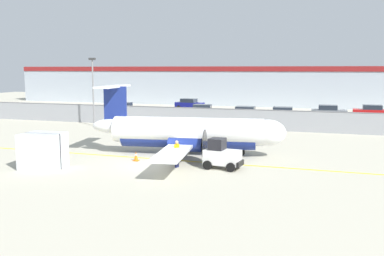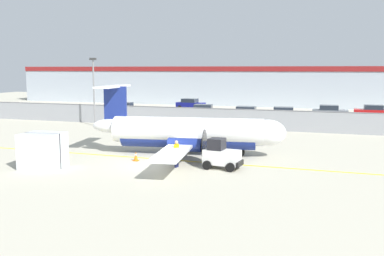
{
  "view_description": "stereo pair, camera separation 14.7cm",
  "coord_description": "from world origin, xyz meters",
  "px_view_note": "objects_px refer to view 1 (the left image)",
  "views": [
    {
      "loc": [
        10.59,
        -24.5,
        6.12
      ],
      "look_at": [
        0.97,
        5.08,
        1.8
      ],
      "focal_mm": 40.0,
      "sensor_mm": 36.0,
      "label": 1
    },
    {
      "loc": [
        10.72,
        -24.45,
        6.12
      ],
      "look_at": [
        0.97,
        5.08,
        1.8
      ],
      "focal_mm": 40.0,
      "sensor_mm": 36.0,
      "label": 2
    }
  ],
  "objects_px": {
    "cargo_container": "(43,151)",
    "parked_car_3": "(246,113)",
    "traffic_cone_near_left": "(235,146)",
    "parked_car_5": "(329,112)",
    "parked_car_2": "(203,111)",
    "parked_car_4": "(282,114)",
    "parked_car_6": "(371,111)",
    "baggage_tug": "(222,155)",
    "parked_car_1": "(189,104)",
    "parked_car_0": "(123,109)",
    "commuter_airplane": "(191,133)",
    "apron_light_pole": "(93,86)",
    "ground_crew_worker": "(177,152)",
    "traffic_cone_near_right": "(136,156)"
  },
  "relations": [
    {
      "from": "cargo_container",
      "to": "parked_car_3",
      "type": "xyz_separation_m",
      "value": [
        7.3,
        28.12,
        -0.21
      ]
    },
    {
      "from": "traffic_cone_near_left",
      "to": "parked_car_5",
      "type": "height_order",
      "value": "parked_car_5"
    },
    {
      "from": "parked_car_2",
      "to": "parked_car_4",
      "type": "distance_m",
      "value": 9.76
    },
    {
      "from": "parked_car_5",
      "to": "parked_car_6",
      "type": "relative_size",
      "value": 1.01
    },
    {
      "from": "baggage_tug",
      "to": "parked_car_1",
      "type": "height_order",
      "value": "baggage_tug"
    },
    {
      "from": "parked_car_1",
      "to": "parked_car_3",
      "type": "relative_size",
      "value": 1.03
    },
    {
      "from": "parked_car_0",
      "to": "parked_car_6",
      "type": "bearing_deg",
      "value": 8.23
    },
    {
      "from": "commuter_airplane",
      "to": "parked_car_6",
      "type": "xyz_separation_m",
      "value": [
        14.19,
        28.22,
        -0.71
      ]
    },
    {
      "from": "parked_car_3",
      "to": "parked_car_6",
      "type": "xyz_separation_m",
      "value": [
        14.27,
        6.94,
        0.0
      ]
    },
    {
      "from": "apron_light_pole",
      "to": "traffic_cone_near_left",
      "type": "bearing_deg",
      "value": -27.67
    },
    {
      "from": "cargo_container",
      "to": "ground_crew_worker",
      "type": "bearing_deg",
      "value": 16.0
    },
    {
      "from": "ground_crew_worker",
      "to": "parked_car_5",
      "type": "relative_size",
      "value": 0.4
    },
    {
      "from": "parked_car_0",
      "to": "traffic_cone_near_left",
      "type": "bearing_deg",
      "value": -48.19
    },
    {
      "from": "parked_car_3",
      "to": "traffic_cone_near_right",
      "type": "bearing_deg",
      "value": -97.62
    },
    {
      "from": "cargo_container",
      "to": "parked_car_0",
      "type": "height_order",
      "value": "cargo_container"
    },
    {
      "from": "apron_light_pole",
      "to": "parked_car_4",
      "type": "bearing_deg",
      "value": 27.94
    },
    {
      "from": "baggage_tug",
      "to": "parked_car_0",
      "type": "xyz_separation_m",
      "value": [
        -19.83,
        25.72,
        0.04
      ]
    },
    {
      "from": "parked_car_1",
      "to": "parked_car_4",
      "type": "bearing_deg",
      "value": -28.03
    },
    {
      "from": "baggage_tug",
      "to": "parked_car_4",
      "type": "xyz_separation_m",
      "value": [
        0.87,
        25.32,
        0.04
      ]
    },
    {
      "from": "commuter_airplane",
      "to": "parked_car_5",
      "type": "bearing_deg",
      "value": 62.57
    },
    {
      "from": "parked_car_5",
      "to": "parked_car_6",
      "type": "bearing_deg",
      "value": 20.25
    },
    {
      "from": "baggage_tug",
      "to": "traffic_cone_near_left",
      "type": "height_order",
      "value": "baggage_tug"
    },
    {
      "from": "commuter_airplane",
      "to": "traffic_cone_near_right",
      "type": "bearing_deg",
      "value": -140.92
    },
    {
      "from": "ground_crew_worker",
      "to": "parked_car_3",
      "type": "height_order",
      "value": "same"
    },
    {
      "from": "ground_crew_worker",
      "to": "parked_car_4",
      "type": "height_order",
      "value": "same"
    },
    {
      "from": "parked_car_6",
      "to": "baggage_tug",
      "type": "bearing_deg",
      "value": 71.04
    },
    {
      "from": "parked_car_2",
      "to": "parked_car_3",
      "type": "distance_m",
      "value": 5.79
    },
    {
      "from": "commuter_airplane",
      "to": "parked_car_0",
      "type": "distance_m",
      "value": 27.8
    },
    {
      "from": "traffic_cone_near_left",
      "to": "parked_car_6",
      "type": "relative_size",
      "value": 0.15
    },
    {
      "from": "baggage_tug",
      "to": "cargo_container",
      "type": "bearing_deg",
      "value": -156.29
    },
    {
      "from": "parked_car_5",
      "to": "parked_car_1",
      "type": "bearing_deg",
      "value": 163.02
    },
    {
      "from": "apron_light_pole",
      "to": "parked_car_0",
      "type": "bearing_deg",
      "value": 99.69
    },
    {
      "from": "traffic_cone_near_right",
      "to": "apron_light_pole",
      "type": "bearing_deg",
      "value": 129.02
    },
    {
      "from": "commuter_airplane",
      "to": "cargo_container",
      "type": "relative_size",
      "value": 6.34
    },
    {
      "from": "parked_car_5",
      "to": "parked_car_3",
      "type": "bearing_deg",
      "value": -153.04
    },
    {
      "from": "parked_car_6",
      "to": "parked_car_3",
      "type": "bearing_deg",
      "value": 26.2
    },
    {
      "from": "traffic_cone_near_left",
      "to": "traffic_cone_near_right",
      "type": "bearing_deg",
      "value": -134.46
    },
    {
      "from": "parked_car_2",
      "to": "apron_light_pole",
      "type": "xyz_separation_m",
      "value": [
        -9.17,
        -10.67,
        3.41
      ]
    },
    {
      "from": "cargo_container",
      "to": "traffic_cone_near_right",
      "type": "relative_size",
      "value": 3.96
    },
    {
      "from": "parked_car_2",
      "to": "apron_light_pole",
      "type": "height_order",
      "value": "apron_light_pole"
    },
    {
      "from": "parked_car_1",
      "to": "parked_car_2",
      "type": "xyz_separation_m",
      "value": [
        4.95,
        -9.42,
        0.0
      ]
    },
    {
      "from": "parked_car_0",
      "to": "parked_car_2",
      "type": "relative_size",
      "value": 0.97
    },
    {
      "from": "traffic_cone_near_left",
      "to": "parked_car_4",
      "type": "bearing_deg",
      "value": 86.09
    },
    {
      "from": "commuter_airplane",
      "to": "apron_light_pole",
      "type": "bearing_deg",
      "value": 133.61
    },
    {
      "from": "parked_car_6",
      "to": "apron_light_pole",
      "type": "relative_size",
      "value": 0.58
    },
    {
      "from": "commuter_airplane",
      "to": "baggage_tug",
      "type": "xyz_separation_m",
      "value": [
        3.13,
        -3.51,
        -0.75
      ]
    },
    {
      "from": "parked_car_0",
      "to": "parked_car_5",
      "type": "bearing_deg",
      "value": 6.1
    },
    {
      "from": "commuter_airplane",
      "to": "cargo_container",
      "type": "distance_m",
      "value": 10.08
    },
    {
      "from": "parked_car_0",
      "to": "commuter_airplane",
      "type": "bearing_deg",
      "value": -55.84
    },
    {
      "from": "traffic_cone_near_left",
      "to": "parked_car_4",
      "type": "distance_m",
      "value": 19.31
    }
  ]
}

